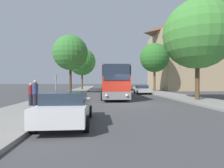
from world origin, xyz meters
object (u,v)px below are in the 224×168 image
bus_middle (109,82)px  bus_rear (107,82)px  parked_car_right_far (127,87)px  tree_right_mid (155,58)px  parked_car_right_near (142,89)px  tree_left_far (82,62)px  bus_front (113,82)px  parked_car_left_curb (67,107)px  tree_right_near (198,35)px  bus_stop_sign (56,84)px  pedestrian_waiting_near (31,94)px  pedestrian_waiting_far (35,93)px  tree_left_near (70,53)px

bus_middle → bus_rear: size_ratio=1.04×
parked_car_right_far → tree_right_mid: (3.90, -8.41, 5.57)m
parked_car_right_near → tree_right_mid: bearing=-123.1°
tree_left_far → bus_front: bearing=-74.2°
parked_car_left_curb → tree_right_near: size_ratio=0.45×
bus_front → bus_middle: (0.35, 15.67, -0.03)m
parked_car_right_far → bus_stop_sign: (-10.05, -24.78, 0.86)m
pedestrian_waiting_near → pedestrian_waiting_far: pedestrian_waiting_far is taller
bus_middle → pedestrian_waiting_far: size_ratio=5.80×
bus_middle → pedestrian_waiting_near: size_ratio=6.56×
bus_middle → tree_left_far: size_ratio=1.10×
tree_left_far → tree_right_mid: size_ratio=1.08×
bus_middle → parked_car_left_curb: (-3.36, -28.76, -1.07)m
pedestrian_waiting_near → bus_stop_sign: bearing=-26.1°
parked_car_right_near → tree_left_far: 19.28m
bus_front → pedestrian_waiting_near: (-6.54, -7.91, -0.88)m
parked_car_right_far → bus_stop_sign: 26.76m
bus_front → bus_middle: bearing=90.0°
parked_car_left_curb → bus_stop_sign: (-2.42, 7.83, 0.89)m
bus_rear → parked_car_right_far: (4.32, -10.65, -0.96)m
tree_right_near → parked_car_left_curb: bearing=-141.8°
bus_front → pedestrian_waiting_near: bus_front is taller
bus_front → parked_car_left_curb: bus_front is taller
parked_car_left_curb → tree_left_near: size_ratio=0.45×
pedestrian_waiting_far → tree_right_mid: bearing=-120.2°
parked_car_right_near → tree_right_near: tree_right_near is taller
parked_car_right_near → tree_left_far: tree_left_far is taller
parked_car_right_far → tree_left_far: tree_left_far is taller
parked_car_left_curb → tree_left_near: tree_left_near is taller
parked_car_right_near → pedestrian_waiting_far: pedestrian_waiting_far is taller
bus_rear → tree_left_far: tree_left_far is taller
bus_rear → tree_left_far: bearing=-123.1°
parked_car_right_near → bus_stop_sign: 15.22m
parked_car_right_far → pedestrian_waiting_far: 30.15m
tree_right_near → pedestrian_waiting_near: bearing=-166.9°
bus_front → parked_car_right_far: size_ratio=2.62×
pedestrian_waiting_far → tree_left_near: (-0.65, 17.77, 5.69)m
pedestrian_waiting_near → parked_car_right_far: bearing=-25.5°
tree_left_near → tree_right_near: bearing=-43.5°
pedestrian_waiting_near → parked_car_left_curb: bearing=-149.1°
bus_middle → parked_car_right_near: (4.54, -9.78, -1.11)m
parked_car_right_far → pedestrian_waiting_far: pedestrian_waiting_far is taller
parked_car_right_far → tree_left_near: tree_left_near is taller
pedestrian_waiting_far → parked_car_right_near: bearing=-120.7°
pedestrian_waiting_near → tree_left_near: 17.92m
parked_car_left_curb → parked_car_right_near: size_ratio=1.02×
parked_car_right_far → pedestrian_waiting_far: (-10.55, -28.25, 0.31)m
tree_right_mid → tree_left_far: bearing=146.1°
pedestrian_waiting_near → tree_right_near: tree_right_near is taller
parked_car_right_far → parked_car_right_near: bearing=88.3°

